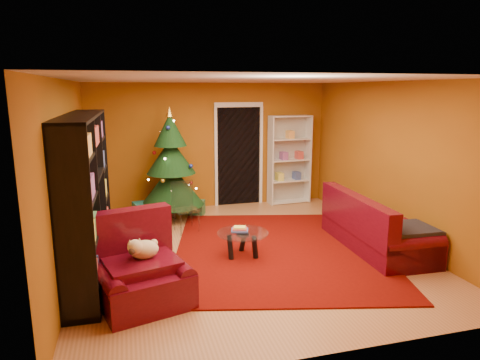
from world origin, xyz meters
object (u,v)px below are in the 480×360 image
object	(u,v)px
gift_box_teal	(143,211)
coffee_table	(243,244)
christmas_tree	(171,165)
gift_box_green	(197,208)
media_unit	(86,196)
white_bookshelf	(289,160)
dog	(144,250)
sofa	(378,221)
rug	(279,250)
acrylic_chair	(186,210)
armchair	(142,268)

from	to	relation	value
gift_box_teal	coffee_table	xyz separation A→B (m)	(1.36, -2.36, 0.04)
christmas_tree	coffee_table	distance (m)	2.57
coffee_table	gift_box_green	bearing A→B (deg)	97.18
media_unit	white_bookshelf	xyz separation A→B (m)	(3.98, 2.76, -0.12)
christmas_tree	media_unit	bearing A→B (deg)	-120.97
gift_box_teal	dog	xyz separation A→B (m)	(-0.11, -3.32, 0.47)
dog	sofa	xyz separation A→B (m)	(3.61, 0.78, -0.18)
white_bookshelf	rug	bearing A→B (deg)	-117.34
media_unit	white_bookshelf	bearing A→B (deg)	36.02
rug	coffee_table	xyz separation A→B (m)	(-0.62, -0.12, 0.19)
coffee_table	acrylic_chair	world-z (taller)	acrylic_chair
rug	gift_box_green	size ratio (longest dim) A/B	12.90
gift_box_green	acrylic_chair	world-z (taller)	acrylic_chair
gift_box_green	acrylic_chair	xyz separation A→B (m)	(-0.35, -0.98, 0.25)
gift_box_green	dog	size ratio (longest dim) A/B	0.72
gift_box_teal	christmas_tree	bearing A→B (deg)	-6.27
armchair	acrylic_chair	distance (m)	2.58
dog	media_unit	bearing A→B (deg)	109.44
white_bookshelf	sofa	size ratio (longest dim) A/B	0.95
rug	white_bookshelf	xyz separation A→B (m)	(1.21, 2.67, 0.95)
gift_box_green	coffee_table	distance (m)	2.40
sofa	coffee_table	world-z (taller)	sofa
gift_box_green	armchair	distance (m)	3.62
white_bookshelf	coffee_table	bearing A→B (deg)	-126.19
acrylic_chair	dog	bearing A→B (deg)	-122.44
white_bookshelf	coffee_table	world-z (taller)	white_bookshelf
coffee_table	media_unit	bearing A→B (deg)	179.32
armchair	sofa	world-z (taller)	sofa
sofa	acrylic_chair	size ratio (longest dim) A/B	2.61
gift_box_teal	armchair	bearing A→B (deg)	-92.44
armchair	sofa	size ratio (longest dim) A/B	0.52
rug	acrylic_chair	world-z (taller)	acrylic_chair
christmas_tree	sofa	xyz separation A→B (m)	(2.93, -2.48, -0.61)
gift_box_green	gift_box_teal	bearing A→B (deg)	-178.84
rug	acrylic_chair	size ratio (longest dim) A/B	4.65
armchair	gift_box_green	bearing A→B (deg)	55.32
rug	sofa	size ratio (longest dim) A/B	1.78
armchair	dog	bearing A→B (deg)	45.00
dog	acrylic_chair	distance (m)	2.52
acrylic_chair	media_unit	bearing A→B (deg)	-150.82
gift_box_green	dog	bearing A→B (deg)	-109.25
gift_box_green	dog	xyz separation A→B (m)	(-1.17, -3.34, 0.49)
gift_box_teal	gift_box_green	size ratio (longest dim) A/B	1.15
media_unit	armchair	world-z (taller)	media_unit
rug	media_unit	distance (m)	2.97
media_unit	sofa	xyz separation A→B (m)	(4.29, -0.21, -0.63)
gift_box_teal	white_bookshelf	bearing A→B (deg)	7.65
sofa	media_unit	bearing A→B (deg)	89.17
sofa	coffee_table	size ratio (longest dim) A/B	2.72
media_unit	white_bookshelf	world-z (taller)	media_unit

